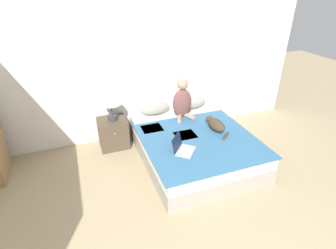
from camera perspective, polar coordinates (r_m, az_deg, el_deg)
The scene contains 9 objects.
wall_back at distance 4.60m, azimuth -5.73°, elevation 12.37°, with size 6.10×0.05×2.55m.
bed at distance 4.28m, azimuth 5.62°, elevation -4.60°, with size 1.69×2.03×0.45m.
pillow_near at distance 4.71m, azimuth -2.85°, elevation 3.45°, with size 0.55×0.22×0.21m.
pillow_far at distance 4.96m, azimuth 5.34°, elevation 4.70°, with size 0.55×0.22×0.21m.
person_sitting at distance 4.54m, azimuth 3.13°, elevation 5.23°, with size 0.35×0.34×0.70m.
cat_tabby at distance 4.26m, azimuth 10.40°, elevation -0.05°, with size 0.24×0.56×0.19m.
laptop_open at distance 3.71m, azimuth 3.19°, elevation -5.11°, with size 0.40×0.41×0.23m.
nightstand at distance 4.63m, azimuth -11.82°, elevation -1.82°, with size 0.48×0.45×0.51m.
table_lamp at distance 4.35m, azimuth -12.40°, elevation 5.19°, with size 0.34×0.34×0.49m.
Camera 1 is at (-1.10, -0.50, 2.57)m, focal length 28.00 mm.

